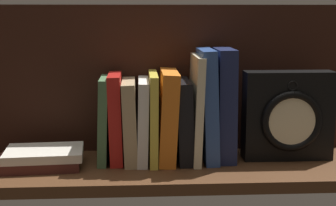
% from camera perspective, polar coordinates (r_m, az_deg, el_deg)
% --- Properties ---
extents(ground_plane, '(0.88, 0.27, 0.03)m').
position_cam_1_polar(ground_plane, '(1.16, 0.07, -7.48)').
color(ground_plane, '#4C2D19').
extents(back_panel, '(0.88, 0.01, 0.36)m').
position_cam_1_polar(back_panel, '(1.24, -0.28, 2.74)').
color(back_panel, black).
rests_on(back_panel, ground_plane).
extents(book_green_romantic, '(0.03, 0.13, 0.19)m').
position_cam_1_polar(book_green_romantic, '(1.17, -7.18, -1.85)').
color(book_green_romantic, '#476B44').
rests_on(book_green_romantic, ground_plane).
extents(book_red_requiem, '(0.03, 0.13, 0.20)m').
position_cam_1_polar(book_red_requiem, '(1.17, -5.84, -1.66)').
color(book_red_requiem, red).
rests_on(book_red_requiem, ground_plane).
extents(book_tan_shortstories, '(0.04, 0.15, 0.19)m').
position_cam_1_polar(book_tan_shortstories, '(1.17, -4.27, -2.02)').
color(book_tan_shortstories, tan).
rests_on(book_tan_shortstories, ground_plane).
extents(book_white_catcher, '(0.03, 0.16, 0.19)m').
position_cam_1_polar(book_white_catcher, '(1.17, -2.83, -1.94)').
color(book_white_catcher, silver).
rests_on(book_white_catcher, ground_plane).
extents(book_yellow_seinlanguage, '(0.02, 0.17, 0.20)m').
position_cam_1_polar(book_yellow_seinlanguage, '(1.17, -1.67, -1.59)').
color(book_yellow_seinlanguage, gold).
rests_on(book_yellow_seinlanguage, ground_plane).
extents(book_orange_pandolfini, '(0.05, 0.16, 0.21)m').
position_cam_1_polar(book_orange_pandolfini, '(1.17, -0.16, -1.46)').
color(book_orange_pandolfini, orange).
rests_on(book_orange_pandolfini, ground_plane).
extents(book_black_skeptic, '(0.04, 0.15, 0.19)m').
position_cam_1_polar(book_black_skeptic, '(1.17, 1.73, -1.93)').
color(book_black_skeptic, black).
rests_on(book_black_skeptic, ground_plane).
extents(book_cream_twain, '(0.03, 0.16, 0.24)m').
position_cam_1_polar(book_cream_twain, '(1.17, 3.14, -0.57)').
color(book_cream_twain, beige).
rests_on(book_cream_twain, ground_plane).
extents(book_blue_modern, '(0.04, 0.15, 0.26)m').
position_cam_1_polar(book_blue_modern, '(1.17, 4.45, -0.22)').
color(book_blue_modern, '#2D4C8E').
rests_on(book_blue_modern, ground_plane).
extents(book_navy_bierce, '(0.04, 0.12, 0.26)m').
position_cam_1_polar(book_navy_bierce, '(1.18, 6.31, -0.17)').
color(book_navy_bierce, '#192147').
rests_on(book_navy_bierce, ground_plane).
extents(framed_clock, '(0.20, 0.07, 0.20)m').
position_cam_1_polar(framed_clock, '(1.20, 13.32, -1.45)').
color(framed_clock, black).
rests_on(framed_clock, ground_plane).
extents(book_stack_side, '(0.19, 0.14, 0.04)m').
position_cam_1_polar(book_stack_side, '(1.16, -14.02, -6.05)').
color(book_stack_side, '#471E19').
rests_on(book_stack_side, ground_plane).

